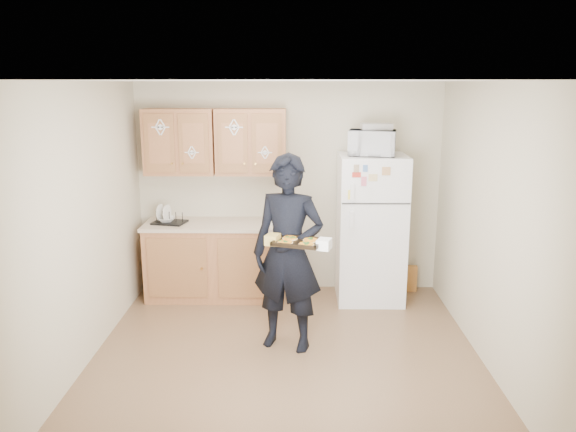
{
  "coord_description": "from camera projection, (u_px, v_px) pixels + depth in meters",
  "views": [
    {
      "loc": [
        0.08,
        -4.83,
        2.48
      ],
      "look_at": [
        0.01,
        0.45,
        1.23
      ],
      "focal_mm": 35.0,
      "sensor_mm": 36.0,
      "label": 1
    }
  ],
  "objects": [
    {
      "name": "ceiling",
      "position": [
        286.0,
        81.0,
        4.7
      ],
      "size": [
        3.6,
        3.6,
        0.0
      ],
      "primitive_type": "plane",
      "color": "white",
      "rests_on": "wall_back"
    },
    {
      "name": "floor",
      "position": [
        286.0,
        354.0,
        5.27
      ],
      "size": [
        3.6,
        3.6,
        0.0
      ],
      "primitive_type": "plane",
      "color": "brown",
      "rests_on": "ground"
    },
    {
      "name": "wall_right",
      "position": [
        489.0,
        226.0,
        4.96
      ],
      "size": [
        0.04,
        3.6,
        2.5
      ],
      "primitive_type": "cube",
      "color": "beige",
      "rests_on": "floor"
    },
    {
      "name": "refrigerator",
      "position": [
        371.0,
        229.0,
        6.46
      ],
      "size": [
        0.75,
        0.7,
        1.7
      ],
      "primitive_type": "cube",
      "color": "white",
      "rests_on": "floor"
    },
    {
      "name": "person",
      "position": [
        288.0,
        253.0,
        5.24
      ],
      "size": [
        0.78,
        0.63,
        1.86
      ],
      "primitive_type": "imported",
      "rotation": [
        0.0,
        0.0,
        -0.31
      ],
      "color": "black",
      "rests_on": "floor"
    },
    {
      "name": "pizza_front_left",
      "position": [
        285.0,
        242.0,
        4.87
      ],
      "size": [
        0.14,
        0.14,
        0.02
      ],
      "primitive_type": "cylinder",
      "color": "gold",
      "rests_on": "baking_tray"
    },
    {
      "name": "cereal_box",
      "position": [
        408.0,
        278.0,
        6.84
      ],
      "size": [
        0.2,
        0.07,
        0.32
      ],
      "primitive_type": "cube",
      "color": "gold",
      "rests_on": "floor"
    },
    {
      "name": "wall_back",
      "position": [
        289.0,
        188.0,
        6.74
      ],
      "size": [
        3.6,
        0.04,
        2.5
      ],
      "primitive_type": "cube",
      "color": "beige",
      "rests_on": "floor"
    },
    {
      "name": "soap_bottle",
      "position": [
        273.0,
        217.0,
        6.4
      ],
      "size": [
        0.1,
        0.1,
        0.19
      ],
      "primitive_type": "imported",
      "rotation": [
        0.0,
        0.0,
        -0.21
      ],
      "color": "white",
      "rests_on": "countertop"
    },
    {
      "name": "pizza_back_left",
      "position": [
        290.0,
        238.0,
        5.0
      ],
      "size": [
        0.14,
        0.14,
        0.02
      ],
      "primitive_type": "cylinder",
      "color": "gold",
      "rests_on": "baking_tray"
    },
    {
      "name": "foil_pan",
      "position": [
        376.0,
        127.0,
        6.17
      ],
      "size": [
        0.34,
        0.24,
        0.07
      ],
      "primitive_type": "cube",
      "rotation": [
        0.0,
        0.0,
        0.03
      ],
      "color": "silver",
      "rests_on": "microwave"
    },
    {
      "name": "base_cabinet",
      "position": [
        216.0,
        261.0,
        6.62
      ],
      "size": [
        1.6,
        0.6,
        0.86
      ],
      "primitive_type": "cube",
      "color": "brown",
      "rests_on": "floor"
    },
    {
      "name": "wall_left",
      "position": [
        85.0,
        225.0,
        5.01
      ],
      "size": [
        0.04,
        3.6,
        2.5
      ],
      "primitive_type": "cube",
      "color": "beige",
      "rests_on": "floor"
    },
    {
      "name": "countertop",
      "position": [
        215.0,
        224.0,
        6.52
      ],
      "size": [
        1.64,
        0.64,
        0.04
      ],
      "primitive_type": "cube",
      "color": "beige",
      "rests_on": "base_cabinet"
    },
    {
      "name": "upper_cab_right",
      "position": [
        251.0,
        142.0,
        6.43
      ],
      "size": [
        0.8,
        0.33,
        0.75
      ],
      "primitive_type": "cube",
      "color": "brown",
      "rests_on": "wall_back"
    },
    {
      "name": "upper_cab_left",
      "position": [
        180.0,
        142.0,
        6.44
      ],
      "size": [
        0.8,
        0.33,
        0.75
      ],
      "primitive_type": "cube",
      "color": "brown",
      "rests_on": "wall_back"
    },
    {
      "name": "wall_front",
      "position": [
        281.0,
        302.0,
        3.23
      ],
      "size": [
        3.6,
        0.04,
        2.5
      ],
      "primitive_type": "cube",
      "color": "beige",
      "rests_on": "floor"
    },
    {
      "name": "pizza_back_right",
      "position": [
        311.0,
        240.0,
        4.94
      ],
      "size": [
        0.14,
        0.14,
        0.02
      ],
      "primitive_type": "cylinder",
      "color": "gold",
      "rests_on": "baking_tray"
    },
    {
      "name": "dish_rack",
      "position": [
        169.0,
        217.0,
        6.48
      ],
      "size": [
        0.41,
        0.35,
        0.14
      ],
      "primitive_type": "cube",
      "rotation": [
        0.0,
        0.0,
        -0.23
      ],
      "color": "black",
      "rests_on": "countertop"
    },
    {
      "name": "microwave",
      "position": [
        372.0,
        143.0,
        6.18
      ],
      "size": [
        0.56,
        0.44,
        0.28
      ],
      "primitive_type": "imported",
      "rotation": [
        0.0,
        0.0,
        -0.19
      ],
      "color": "white",
      "rests_on": "refrigerator"
    },
    {
      "name": "pizza_front_right",
      "position": [
        306.0,
        244.0,
        4.82
      ],
      "size": [
        0.14,
        0.14,
        0.02
      ],
      "primitive_type": "cylinder",
      "color": "gold",
      "rests_on": "baking_tray"
    },
    {
      "name": "bowl",
      "position": [
        166.0,
        219.0,
        6.49
      ],
      "size": [
        0.24,
        0.24,
        0.05
      ],
      "primitive_type": "imported",
      "rotation": [
        0.0,
        0.0,
        0.2
      ],
      "color": "silver",
      "rests_on": "dish_rack"
    },
    {
      "name": "baking_tray",
      "position": [
        298.0,
        243.0,
        4.91
      ],
      "size": [
        0.49,
        0.41,
        0.04
      ],
      "primitive_type": "cube",
      "rotation": [
        0.0,
        0.0,
        -0.31
      ],
      "color": "black",
      "rests_on": "person"
    }
  ]
}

